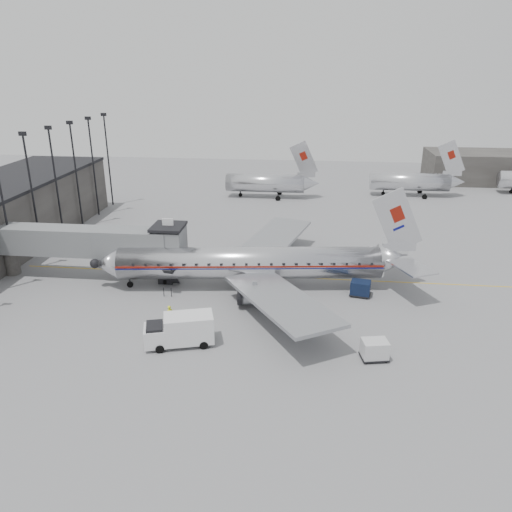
% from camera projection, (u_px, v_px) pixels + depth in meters
% --- Properties ---
extents(ground, '(160.00, 160.00, 0.00)m').
position_uv_depth(ground, '(247.00, 299.00, 51.29)').
color(ground, slate).
rests_on(ground, ground).
extents(hangar, '(30.00, 12.00, 6.00)m').
position_uv_depth(hangar, '(503.00, 167.00, 101.27)').
color(hangar, '#353230').
rests_on(hangar, ground).
extents(apron_line, '(60.00, 0.15, 0.01)m').
position_uv_depth(apron_line, '(279.00, 277.00, 56.55)').
color(apron_line, gold).
rests_on(apron_line, ground).
extents(jet_bridge, '(21.00, 6.20, 7.10)m').
position_uv_depth(jet_bridge, '(101.00, 243.00, 54.89)').
color(jet_bridge, slate).
rests_on(jet_bridge, ground).
extents(floodlight_masts, '(0.90, 42.25, 15.25)m').
position_uv_depth(floodlight_masts, '(44.00, 184.00, 63.15)').
color(floodlight_masts, black).
rests_on(floodlight_masts, ground).
extents(distant_aircraft_near, '(16.39, 3.20, 10.26)m').
position_uv_depth(distant_aircraft_near, '(266.00, 182.00, 89.45)').
color(distant_aircraft_near, silver).
rests_on(distant_aircraft_near, ground).
extents(distant_aircraft_mid, '(16.39, 3.20, 10.26)m').
position_uv_depth(distant_aircraft_mid, '(411.00, 181.00, 90.51)').
color(distant_aircraft_mid, silver).
rests_on(distant_aircraft_mid, ground).
extents(airliner, '(34.77, 32.05, 11.02)m').
position_uv_depth(airliner, '(256.00, 263.00, 53.09)').
color(airliner, silver).
rests_on(airliner, ground).
extents(service_van, '(6.22, 3.76, 2.74)m').
position_uv_depth(service_van, '(180.00, 330.00, 42.38)').
color(service_van, silver).
rests_on(service_van, ground).
extents(baggage_cart_navy, '(2.34, 1.95, 1.63)m').
position_uv_depth(baggage_cart_navy, '(360.00, 288.00, 51.64)').
color(baggage_cart_navy, black).
rests_on(baggage_cart_navy, ground).
extents(baggage_cart_white, '(2.43, 2.03, 1.69)m').
position_uv_depth(baggage_cart_white, '(375.00, 349.00, 40.49)').
color(baggage_cart_white, silver).
rests_on(baggage_cart_white, ground).
extents(ramp_worker, '(0.78, 0.76, 1.81)m').
position_uv_depth(ramp_worker, '(170.00, 315.00, 46.05)').
color(ramp_worker, '#E6F51C').
rests_on(ramp_worker, ground).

